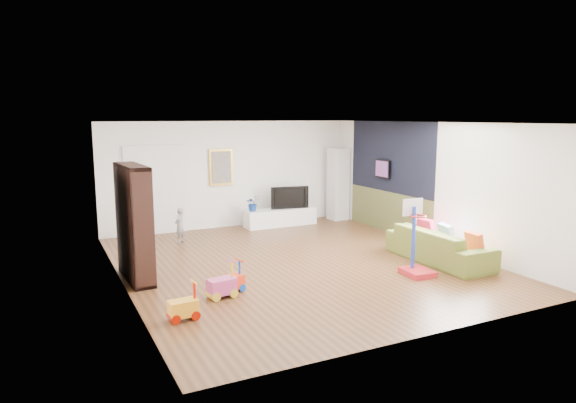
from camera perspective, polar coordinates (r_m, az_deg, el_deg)
name	(u,v)px	position (r m, az deg, el deg)	size (l,w,h in m)	color
floor	(297,263)	(10.07, 1.01, -6.80)	(6.50, 7.50, 0.00)	brown
ceiling	(297,123)	(9.67, 1.06, 8.74)	(6.50, 7.50, 0.00)	white
wall_back	(230,174)	(13.20, -6.45, 3.00)	(6.50, 0.00, 2.70)	white
wall_front	(433,234)	(6.73, 15.85, -3.53)	(6.50, 0.00, 2.70)	silver
wall_left	(120,207)	(8.80, -18.13, -0.64)	(0.00, 7.50, 2.70)	white
wall_right	(429,184)	(11.62, 15.44, 1.85)	(0.00, 7.50, 2.70)	white
navy_accent	(390,157)	(12.63, 11.27, 4.87)	(0.01, 3.20, 1.70)	black
olive_wainscot	(388,212)	(12.81, 11.07, -1.16)	(0.01, 3.20, 1.00)	brown
doorway	(156,191)	(12.69, -14.46, 1.14)	(1.45, 0.06, 2.10)	white
painting_back	(221,167)	(13.06, -7.44, 3.80)	(0.62, 0.06, 0.92)	gold
artwork_right	(382,169)	(12.78, 10.45, 3.60)	(0.04, 0.56, 0.46)	#7F3F8C
media_console	(280,217)	(13.36, -0.85, -1.76)	(1.91, 0.48, 0.45)	white
tall_cabinet	(338,184)	(14.13, 5.58, 1.95)	(0.46, 0.46, 1.97)	silver
bookshelf	(134,223)	(9.23, -16.73, -2.29)	(0.36, 1.37, 2.01)	black
sofa	(439,245)	(10.47, 16.44, -4.71)	(2.25, 0.88, 0.66)	olive
basketball_hoop	(419,238)	(9.42, 14.32, -3.95)	(0.47, 0.57, 1.37)	red
ride_on_yellow	(183,302)	(7.43, -11.59, -10.84)	(0.40, 0.25, 0.53)	#FAA522
ride_on_orange	(232,277)	(8.43, -6.29, -8.32)	(0.38, 0.24, 0.51)	red
ride_on_pink	(222,280)	(8.19, -7.39, -8.64)	(0.43, 0.27, 0.58)	#D0448E
child	(180,226)	(11.76, -11.93, -2.63)	(0.29, 0.19, 0.80)	slate
tv	(289,197)	(13.39, 0.08, 0.51)	(1.01, 0.13, 0.58)	black
vase_plant	(253,203)	(13.00, -3.93, -0.18)	(0.36, 0.31, 0.40)	navy
pillow_left	(474,243)	(10.10, 20.01, -4.31)	(0.10, 0.39, 0.39)	#D44B1D
pillow_center	(447,235)	(10.59, 17.22, -3.53)	(0.11, 0.42, 0.42)	white
pillow_right	(426,228)	(11.08, 15.06, -2.86)	(0.11, 0.40, 0.40)	#BC1D47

